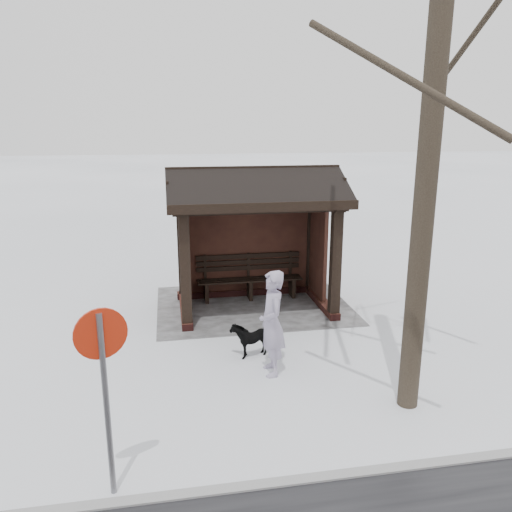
{
  "coord_description": "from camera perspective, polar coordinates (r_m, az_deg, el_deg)",
  "views": [
    {
      "loc": [
        1.78,
        10.13,
        3.9
      ],
      "look_at": [
        0.11,
        0.8,
        1.4
      ],
      "focal_mm": 35.0,
      "sensor_mm": 36.0,
      "label": 1
    }
  ],
  "objects": [
    {
      "name": "ground",
      "position": [
        11.0,
        -0.18,
        -6.01
      ],
      "size": [
        120.0,
        120.0,
        0.0
      ],
      "primitive_type": "plane",
      "color": "white",
      "rests_on": "ground"
    },
    {
      "name": "kerb",
      "position": [
        6.31,
        9.31,
        -23.58
      ],
      "size": [
        120.0,
        0.15,
        0.06
      ],
      "primitive_type": "cube",
      "color": "gray",
      "rests_on": "ground"
    },
    {
      "name": "trampled_patch",
      "position": [
        11.18,
        -0.35,
        -5.61
      ],
      "size": [
        4.2,
        3.2,
        0.02
      ],
      "primitive_type": "cube",
      "color": "gray",
      "rests_on": "ground"
    },
    {
      "name": "bus_shelter",
      "position": [
        10.59,
        -0.33,
        5.32
      ],
      "size": [
        3.6,
        2.4,
        3.09
      ],
      "color": "#3B1715",
      "rests_on": "ground"
    },
    {
      "name": "pedestrian",
      "position": [
        7.97,
        1.83,
        -7.68
      ],
      "size": [
        0.43,
        0.64,
        1.72
      ],
      "primitive_type": "imported",
      "rotation": [
        0.0,
        0.0,
        1.6
      ],
      "color": "#9F95AF",
      "rests_on": "ground"
    },
    {
      "name": "dog",
      "position": [
        8.8,
        -0.45,
        -9.35
      ],
      "size": [
        0.8,
        0.55,
        0.62
      ],
      "primitive_type": "imported",
      "rotation": [
        0.0,
        0.0,
        1.9
      ],
      "color": "black",
      "rests_on": "ground"
    },
    {
      "name": "road_sign",
      "position": [
        5.43,
        -17.08,
        -11.48
      ],
      "size": [
        0.52,
        0.22,
        2.14
      ],
      "rotation": [
        0.0,
        0.0,
        0.35
      ],
      "color": "slate",
      "rests_on": "ground"
    }
  ]
}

